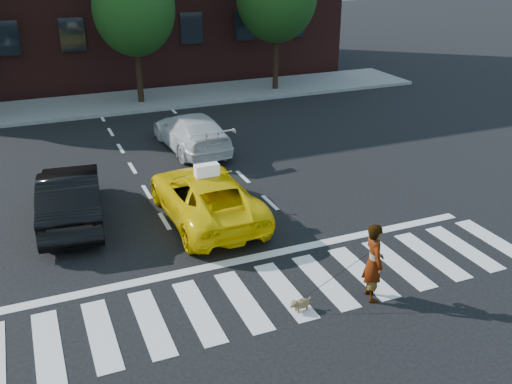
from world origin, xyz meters
TOP-DOWN VIEW (x-y plane):
  - ground at (0.00, 0.00)m, footprint 120.00×120.00m
  - crosswalk at (0.00, 0.00)m, footprint 13.00×2.40m
  - stop_line at (0.00, 1.60)m, footprint 12.00×0.30m
  - sidewalk_far at (0.00, 17.50)m, footprint 30.00×4.00m
  - taxi at (-0.46, 4.16)m, footprint 2.31×4.90m
  - black_sedan at (-3.92, 5.40)m, footprint 2.04×4.64m
  - white_suv at (0.87, 9.93)m, footprint 2.12×4.72m
  - woman at (1.61, -0.95)m, footprint 0.55×0.72m
  - dog at (-0.03, -0.80)m, footprint 0.53×0.24m
  - taxi_sign at (-0.46, 3.96)m, footprint 0.65×0.29m

SIDE VIEW (x-z plane):
  - ground at x=0.00m, z-range 0.00..0.00m
  - crosswalk at x=0.00m, z-range 0.00..0.01m
  - stop_line at x=0.00m, z-range 0.00..0.01m
  - sidewalk_far at x=0.00m, z-range 0.00..0.15m
  - dog at x=-0.03m, z-range 0.03..0.32m
  - white_suv at x=0.87m, z-range 0.00..1.34m
  - taxi at x=-0.46m, z-range 0.00..1.35m
  - black_sedan at x=-3.92m, z-range 0.00..1.48m
  - woman at x=1.61m, z-range 0.00..1.78m
  - taxi_sign at x=-0.46m, z-range 1.35..1.67m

